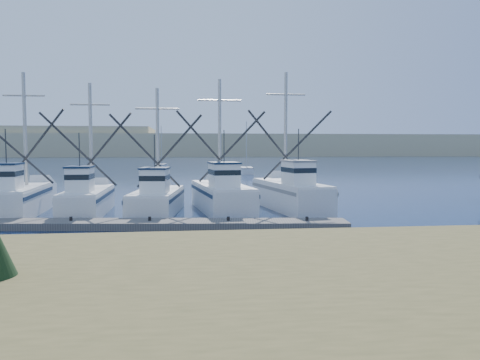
# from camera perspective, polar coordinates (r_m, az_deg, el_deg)

# --- Properties ---
(ground) EXTENTS (500.00, 500.00, 0.00)m
(ground) POSITION_cam_1_polar(r_m,az_deg,el_deg) (19.28, 6.59, -8.27)
(ground) COLOR #0B1834
(ground) RESTS_ON ground
(floating_dock) EXTENTS (28.10, 5.03, 0.37)m
(floating_dock) POSITION_cam_1_polar(r_m,az_deg,el_deg) (25.35, -19.90, -5.10)
(floating_dock) COLOR #605C56
(floating_dock) RESTS_ON ground
(dune_ridge) EXTENTS (360.00, 60.00, 10.00)m
(dune_ridge) POSITION_cam_1_polar(r_m,az_deg,el_deg) (228.39, -5.51, 4.21)
(dune_ridge) COLOR tan
(dune_ridge) RESTS_ON ground
(trawler_fleet) EXTENTS (28.27, 9.01, 9.16)m
(trawler_fleet) POSITION_cam_1_polar(r_m,az_deg,el_deg) (29.80, -15.49, -2.12)
(trawler_fleet) COLOR white
(trawler_fleet) RESTS_ON ground
(sailboat_near) EXTENTS (2.14, 6.56, 8.10)m
(sailboat_near) POSITION_cam_1_polar(r_m,az_deg,el_deg) (72.80, 0.81, 1.17)
(sailboat_near) COLOR white
(sailboat_near) RESTS_ON ground
(sailboat_far) EXTENTS (1.99, 5.57, 8.10)m
(sailboat_far) POSITION_cam_1_polar(r_m,az_deg,el_deg) (88.32, -9.55, 1.62)
(sailboat_far) COLOR white
(sailboat_far) RESTS_ON ground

